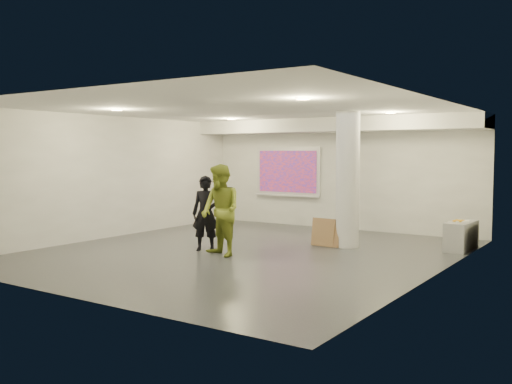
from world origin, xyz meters
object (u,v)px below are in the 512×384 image
Objects in this scene: column at (348,180)px; man at (221,210)px; credenza at (461,236)px; projection_screen at (288,172)px; woman at (206,213)px.

man is at bearing -123.71° from column.
credenza is 5.21m from man.
projection_screen is 1.31× the size of woman.
man is (1.45, -5.12, -0.59)m from projection_screen.
projection_screen reaches higher than man.
credenza is (5.32, -1.68, -1.22)m from projection_screen.
woman reaches higher than credenza.
projection_screen reaches higher than credenza.
column is 1.87× the size of woman.
man is at bearing -52.66° from woman.
projection_screen is 4.91m from woman.
projection_screen is 5.36m from man.
credenza is 0.66× the size of woman.
credenza is at bearing 23.59° from column.
column is 2.70m from credenza.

